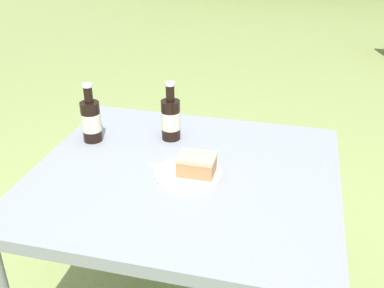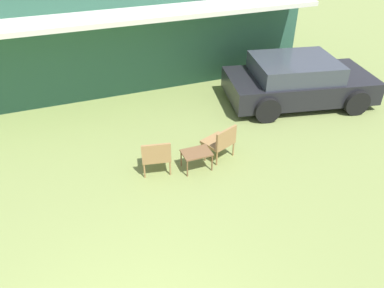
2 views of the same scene
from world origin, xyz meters
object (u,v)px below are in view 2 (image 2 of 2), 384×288
object	(u,v)px
wicker_chair_cushioned	(156,154)
garden_side_table	(197,154)
wicker_chair_plain	(221,141)
parked_car	(297,81)

from	to	relation	value
wicker_chair_cushioned	garden_side_table	distance (m)	0.83
wicker_chair_plain	wicker_chair_cushioned	bearing A→B (deg)	-22.94
parked_car	wicker_chair_cushioned	xyz separation A→B (m)	(-4.50, -1.70, -0.18)
parked_car	garden_side_table	bearing A→B (deg)	-141.19
wicker_chair_plain	garden_side_table	bearing A→B (deg)	-5.78
garden_side_table	wicker_chair_cushioned	bearing A→B (deg)	165.85
parked_car	wicker_chair_plain	distance (m)	3.52
wicker_chair_cushioned	wicker_chair_plain	size ratio (longest dim) A/B	1.00
wicker_chair_plain	parked_car	bearing A→B (deg)	-172.96
wicker_chair_plain	garden_side_table	xyz separation A→B (m)	(-0.63, -0.19, -0.07)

